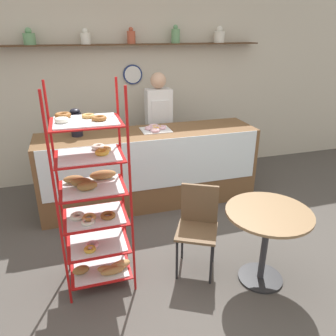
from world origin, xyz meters
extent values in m
plane|color=#4C4742|center=(0.00, 0.00, 0.00)|extent=(14.00, 14.00, 0.00)
cube|color=beige|center=(0.00, 2.43, 1.35)|extent=(10.00, 0.06, 2.70)
cube|color=#4C331E|center=(0.00, 2.28, 2.03)|extent=(3.92, 0.24, 0.02)
cylinder|color=#669966|center=(-1.35, 2.28, 2.12)|extent=(0.15, 0.15, 0.14)
sphere|color=#669966|center=(-1.35, 2.28, 2.21)|extent=(0.08, 0.08, 0.08)
cylinder|color=silver|center=(-0.63, 2.28, 2.12)|extent=(0.13, 0.13, 0.15)
sphere|color=silver|center=(-0.63, 2.28, 2.21)|extent=(0.07, 0.07, 0.07)
cylinder|color=#B24C33|center=(0.00, 2.28, 2.13)|extent=(0.12, 0.12, 0.17)
sphere|color=#B24C33|center=(0.00, 2.28, 2.23)|extent=(0.06, 0.06, 0.06)
cylinder|color=#669966|center=(0.66, 2.28, 2.14)|extent=(0.12, 0.12, 0.20)
sphere|color=#669966|center=(0.66, 2.28, 2.26)|extent=(0.07, 0.07, 0.07)
cylinder|color=silver|center=(1.36, 2.28, 2.13)|extent=(0.16, 0.16, 0.16)
sphere|color=silver|center=(1.36, 2.28, 2.23)|extent=(0.09, 0.09, 0.09)
cylinder|color=navy|center=(0.02, 2.38, 1.61)|extent=(0.29, 0.03, 0.29)
cylinder|color=white|center=(0.02, 2.36, 1.61)|extent=(0.25, 0.00, 0.25)
cube|color=brown|center=(0.00, 1.35, 0.51)|extent=(2.86, 0.70, 1.01)
cube|color=silver|center=(0.00, 0.99, 0.69)|extent=(2.74, 0.01, 0.65)
cylinder|color=#B71414|center=(-1.12, -0.27, 0.93)|extent=(0.02, 0.02, 1.87)
cylinder|color=#B71414|center=(-0.54, -0.27, 0.93)|extent=(0.02, 0.02, 1.87)
cylinder|color=#B71414|center=(-1.12, 0.19, 0.93)|extent=(0.02, 0.02, 1.87)
cylinder|color=#B71414|center=(-0.54, 0.19, 0.93)|extent=(0.02, 0.02, 1.87)
cube|color=#B71414|center=(-0.83, -0.04, 0.12)|extent=(0.55, 0.44, 0.01)
cube|color=silver|center=(-0.83, -0.04, 0.13)|extent=(0.49, 0.39, 0.01)
ellipsoid|color=olive|center=(-1.01, -0.07, 0.18)|extent=(0.17, 0.11, 0.08)
ellipsoid|color=#B27F47|center=(-0.73, -0.17, 0.18)|extent=(0.23, 0.09, 0.08)
ellipsoid|color=tan|center=(-0.65, -0.11, 0.18)|extent=(0.23, 0.15, 0.08)
ellipsoid|color=#B27F47|center=(-0.77, -0.13, 0.18)|extent=(0.20, 0.12, 0.08)
cube|color=#B71414|center=(-0.83, -0.04, 0.41)|extent=(0.55, 0.44, 0.01)
cube|color=silver|center=(-0.83, -0.04, 0.42)|extent=(0.49, 0.39, 0.01)
torus|color=gold|center=(-0.91, -0.15, 0.44)|extent=(0.11, 0.11, 0.04)
torus|color=#EAB2C1|center=(-0.88, -0.09, 0.44)|extent=(0.12, 0.12, 0.03)
cube|color=#B71414|center=(-0.83, -0.04, 0.70)|extent=(0.55, 0.44, 0.01)
cube|color=silver|center=(-0.83, -0.04, 0.71)|extent=(0.49, 0.39, 0.01)
torus|color=brown|center=(-0.72, -0.11, 0.73)|extent=(0.13, 0.13, 0.04)
torus|color=silver|center=(-0.90, -0.15, 0.73)|extent=(0.11, 0.11, 0.03)
torus|color=tan|center=(-0.88, -0.08, 0.73)|extent=(0.12, 0.12, 0.03)
torus|color=silver|center=(-0.98, -0.04, 0.73)|extent=(0.13, 0.13, 0.04)
cube|color=#B71414|center=(-0.83, -0.04, 0.98)|extent=(0.55, 0.44, 0.01)
cube|color=silver|center=(-0.83, -0.04, 1.00)|extent=(0.49, 0.39, 0.01)
ellipsoid|color=olive|center=(-0.87, -0.10, 1.04)|extent=(0.18, 0.11, 0.08)
ellipsoid|color=#B27F47|center=(-0.97, 0.07, 1.04)|extent=(0.18, 0.09, 0.07)
ellipsoid|color=#B27F47|center=(-0.72, 0.08, 1.04)|extent=(0.24, 0.09, 0.08)
ellipsoid|color=olive|center=(-0.91, -0.01, 1.04)|extent=(0.18, 0.10, 0.07)
cube|color=#B71414|center=(-0.83, -0.04, 1.27)|extent=(0.55, 0.44, 0.01)
cube|color=silver|center=(-0.83, -0.04, 1.28)|extent=(0.49, 0.39, 0.01)
torus|color=silver|center=(-0.74, 0.07, 1.31)|extent=(0.11, 0.11, 0.04)
torus|color=gold|center=(-0.73, -0.07, 1.31)|extent=(0.11, 0.11, 0.04)
torus|color=tan|center=(-0.70, 0.01, 1.30)|extent=(0.11, 0.11, 0.03)
cube|color=#B71414|center=(-0.83, -0.04, 1.56)|extent=(0.55, 0.44, 0.01)
cube|color=silver|center=(-0.83, -0.04, 1.57)|extent=(0.49, 0.39, 0.01)
torus|color=tan|center=(-0.80, 0.03, 1.59)|extent=(0.11, 0.11, 0.03)
torus|color=brown|center=(-0.73, -0.08, 1.59)|extent=(0.12, 0.12, 0.03)
torus|color=silver|center=(-1.01, -0.06, 1.60)|extent=(0.11, 0.11, 0.04)
torus|color=brown|center=(-1.00, 0.09, 1.60)|extent=(0.13, 0.13, 0.04)
cube|color=#282833|center=(0.29, 1.91, 0.45)|extent=(0.22, 0.19, 0.91)
cube|color=silver|center=(0.29, 1.91, 1.18)|extent=(0.37, 0.22, 0.55)
cube|color=silver|center=(0.29, 1.80, 1.08)|extent=(0.26, 0.01, 0.46)
sphere|color=tan|center=(0.29, 1.91, 1.57)|extent=(0.22, 0.22, 0.22)
cylinder|color=#262628|center=(0.65, -0.48, 0.01)|extent=(0.42, 0.42, 0.02)
cylinder|color=#333338|center=(0.65, -0.48, 0.37)|extent=(0.06, 0.06, 0.70)
cylinder|color=olive|center=(0.65, -0.48, 0.74)|extent=(0.77, 0.77, 0.02)
cylinder|color=black|center=(-0.13, -0.25, 0.22)|extent=(0.02, 0.02, 0.44)
cylinder|color=black|center=(0.16, -0.40, 0.22)|extent=(0.02, 0.02, 0.44)
cylinder|color=black|center=(0.02, 0.04, 0.22)|extent=(0.02, 0.02, 0.44)
cylinder|color=black|center=(0.31, -0.11, 0.22)|extent=(0.02, 0.02, 0.44)
cube|color=brown|center=(0.09, -0.18, 0.45)|extent=(0.51, 0.51, 0.03)
cube|color=brown|center=(0.17, -0.03, 0.67)|extent=(0.33, 0.20, 0.40)
cylinder|color=black|center=(-0.89, 1.43, 1.16)|extent=(0.14, 0.14, 0.29)
ellipsoid|color=black|center=(-0.89, 1.43, 1.33)|extent=(0.12, 0.12, 0.06)
cube|color=white|center=(0.11, 1.39, 1.02)|extent=(0.38, 0.32, 0.01)
torus|color=tan|center=(0.08, 1.33, 1.04)|extent=(0.11, 0.11, 0.03)
torus|color=#EAB2C1|center=(0.19, 1.40, 1.04)|extent=(0.13, 0.13, 0.04)
torus|color=#EAB2C1|center=(0.10, 1.48, 1.04)|extent=(0.14, 0.14, 0.04)
torus|color=#EAB2C1|center=(0.07, 1.29, 1.04)|extent=(0.12, 0.12, 0.04)
torus|color=#EAB2C1|center=(0.03, 1.42, 1.04)|extent=(0.13, 0.13, 0.04)
torus|color=gold|center=(0.13, 1.43, 1.04)|extent=(0.14, 0.14, 0.04)
camera|label=1|loc=(-0.93, -2.63, 2.23)|focal=35.00mm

